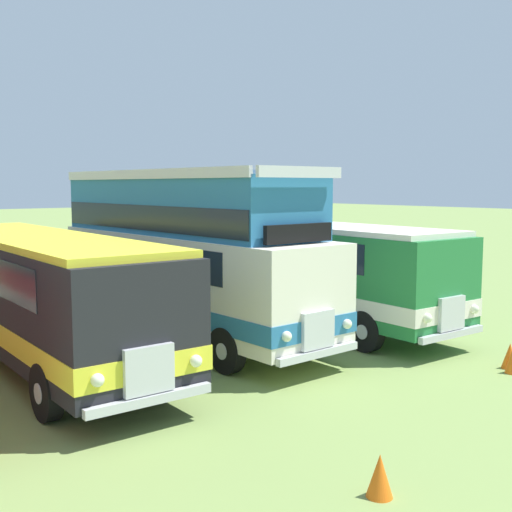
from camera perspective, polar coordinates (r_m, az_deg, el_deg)
name	(u,v)px	position (r m, az deg, el deg)	size (l,w,h in m)	color
ground_plane	(46,366)	(15.56, -18.31, -9.33)	(200.00, 200.00, 0.00)	#7A934C
bus_third_in_row	(37,288)	(15.60, -19.09, -2.71)	(2.76, 11.06, 2.99)	black
bus_fourth_in_row	(186,252)	(17.08, -6.33, 0.39)	(2.81, 9.84, 4.52)	silver
bus_fifth_in_row	(309,265)	(19.11, 4.76, -0.78)	(2.83, 10.28, 2.99)	#237538
cone_near_end	(380,476)	(9.05, 11.04, -18.77)	(0.36, 0.36, 0.59)	orange
cone_mid_row	(510,356)	(15.60, 21.81, -8.32)	(0.36, 0.36, 0.58)	orange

